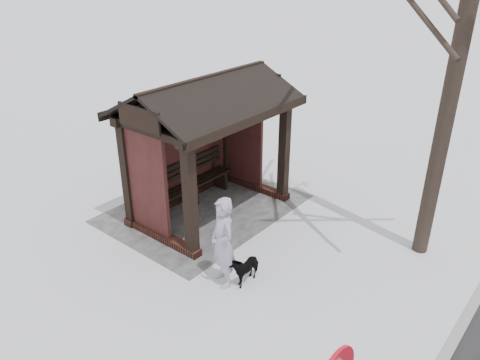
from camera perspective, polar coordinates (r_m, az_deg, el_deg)
The scene contains 6 objects.
ground at distance 10.63m, azimuth -3.51°, elevation -3.81°, with size 120.00×120.00×0.00m, color silver.
kerb at distance 8.56m, azimuth 25.78°, elevation -15.12°, with size 120.00×0.15×0.06m, color gray.
trampled_patch at distance 10.75m, azimuth -4.30°, elevation -3.44°, with size 4.20×3.20×0.02m, color gray.
bus_shelter at distance 9.85m, azimuth -4.54°, elevation 7.49°, with size 3.60×2.40×3.09m.
pedestrian at distance 8.02m, azimuth -2.13°, elevation -7.65°, with size 0.61×0.40×1.67m, color #A69FBA.
dog at distance 8.38m, azimuth 0.45°, elevation -10.54°, with size 0.31×0.69×0.58m, color black.
Camera 1 is at (6.69, 6.36, 5.28)m, focal length 35.00 mm.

